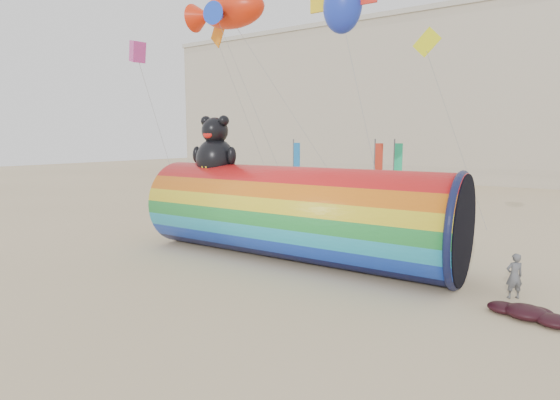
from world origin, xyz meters
The scene contains 7 objects.
ground centered at (0.00, 0.00, 0.00)m, with size 160.00×160.00×0.00m, color #CCB58C.
hotel_building centered at (-12.00, 45.95, 10.31)m, with size 60.40×15.40×20.60m.
windsock_assembly centered at (1.68, 0.73, 2.11)m, with size 13.82×4.21×6.37m.
kite_handler centered at (10.23, 0.48, 0.75)m, with size 0.55×0.36×1.51m, color #595C61.
fabric_bundle centered at (10.91, -1.16, 0.17)m, with size 2.62×1.35×0.41m.
festival_banners centered at (-1.62, 14.89, 2.64)m, with size 8.91×0.59×5.20m.
flying_kites centered at (-3.11, 5.41, 12.26)m, with size 23.10×7.43×4.50m.
Camera 1 is at (11.23, -15.17, 5.14)m, focal length 28.00 mm.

